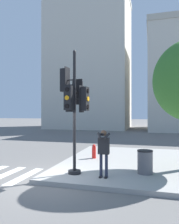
{
  "coord_description": "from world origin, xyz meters",
  "views": [
    {
      "loc": [
        3.55,
        -7.28,
        2.51
      ],
      "look_at": [
        1.34,
        0.73,
        2.54
      ],
      "focal_mm": 35.0,
      "sensor_mm": 36.0,
      "label": 1
    }
  ],
  "objects": [
    {
      "name": "ground_plane",
      "position": [
        0.0,
        0.0,
        0.0
      ],
      "size": [
        160.0,
        160.0,
        0.0
      ],
      "primitive_type": "plane",
      "color": "slate"
    },
    {
      "name": "building_left",
      "position": [
        -6.05,
        28.26,
        11.19
      ],
      "size": [
        12.83,
        11.31,
        22.35
      ],
      "color": "beige",
      "rests_on": "ground_plane"
    },
    {
      "name": "person_photographer",
      "position": [
        1.94,
        0.49,
        1.2
      ],
      "size": [
        0.5,
        0.53,
        1.71
      ],
      "color": "black",
      "rests_on": "sidewalk_corner"
    },
    {
      "name": "trash_bin",
      "position": [
        3.38,
        1.37,
        0.62
      ],
      "size": [
        0.6,
        0.6,
        0.9
      ],
      "color": "#5B5B60",
      "rests_on": "sidewalk_corner"
    },
    {
      "name": "traffic_signal_pole",
      "position": [
        0.75,
        0.66,
        2.97
      ],
      "size": [
        1.19,
        1.19,
        4.76
      ],
      "color": "black",
      "rests_on": "sidewalk_corner"
    },
    {
      "name": "fire_hydrant",
      "position": [
        0.78,
        3.6,
        0.52
      ],
      "size": [
        0.21,
        0.27,
        0.71
      ],
      "color": "red",
      "rests_on": "sidewalk_corner"
    },
    {
      "name": "sidewalk_corner",
      "position": [
        3.5,
        3.5,
        0.08
      ],
      "size": [
        8.0,
        8.0,
        0.17
      ],
      "color": "#9E9B96",
      "rests_on": "ground_plane"
    }
  ]
}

